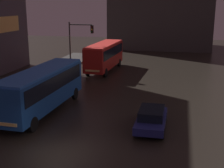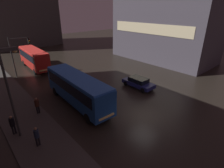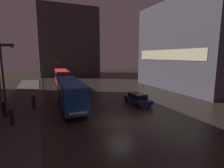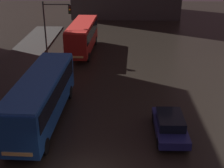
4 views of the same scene
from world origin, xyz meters
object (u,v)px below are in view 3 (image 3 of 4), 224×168
Objects in this scene: bus_far at (62,77)px; car_taxi at (138,98)px; pedestrian_mid at (4,107)px; street_lamp_sidewalk at (5,69)px; pedestrian_far at (33,100)px; pedestrian_near at (11,114)px; bus_near at (70,91)px; traffic_light_main at (48,68)px.

bus_far is 18.66m from car_taxi.
street_lamp_sidewalk is (0.52, -0.50, 3.76)m from pedestrian_mid.
bus_far is 18.71m from street_lamp_sidewalk.
pedestrian_mid is at bearing 67.73° from bus_far.
pedestrian_far is (-4.99, -14.72, -0.89)m from bus_far.
bus_far is at bearing -75.73° from pedestrian_near.
bus_near is at bearing 13.34° from street_lamp_sidewalk.
street_lamp_sidewalk is at bearing 15.45° from bus_near.
pedestrian_near is (-14.14, -2.20, 0.42)m from car_taxi.
car_taxi is (8.36, -1.47, -1.32)m from bus_near.
traffic_light_main is at bearing -133.51° from pedestrian_far.
bus_near is at bearing 71.27° from pedestrian_mid.
bus_far reaches higher than car_taxi.
bus_near is at bearing -10.20° from car_taxi.
pedestrian_mid is 0.29× the size of traffic_light_main.
pedestrian_far is 4.92m from street_lamp_sidewalk.
pedestrian_mid is (-0.98, 2.70, 0.06)m from pedestrian_near.
traffic_light_main is at bearing -80.55° from bus_near.
street_lamp_sidewalk reaches higher than pedestrian_mid.
bus_far reaches higher than pedestrian_mid.
traffic_light_main is (-10.10, 14.97, 3.33)m from car_taxi.
pedestrian_near is 2.87m from pedestrian_mid.
pedestrian_near is at bearing 8.64° from car_taxi.
street_lamp_sidewalk is (-14.60, -0.01, 4.24)m from car_taxi.
traffic_light_main is (-1.74, 13.49, 2.01)m from bus_near.
bus_near is at bearing 89.26° from bus_far.
pedestrian_far is (-12.46, 2.32, 0.47)m from car_taxi.
bus_near reaches higher than pedestrian_near.
pedestrian_near is (-6.67, -19.24, -0.94)m from bus_far.
traffic_light_main is at bearing -56.19° from car_taxi.
pedestrian_mid is 1.02× the size of pedestrian_far.
bus_near reaches higher than car_taxi.
bus_near is 13.75m from traffic_light_main.
pedestrian_far reaches higher than car_taxi.
pedestrian_mid is (-7.65, -16.55, -0.88)m from bus_far.
car_taxi is at bearing 0.02° from street_lamp_sidewalk.
traffic_light_main is at bearing 133.90° from pedestrian_mid.
pedestrian_near is at bearing -6.97° from pedestrian_mid.
bus_far is at bearing 128.22° from pedestrian_mid.
traffic_light_main is 0.83× the size of street_lamp_sidewalk.
pedestrian_near is 0.98× the size of pedestrian_far.
pedestrian_near is 0.23× the size of street_lamp_sidewalk.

